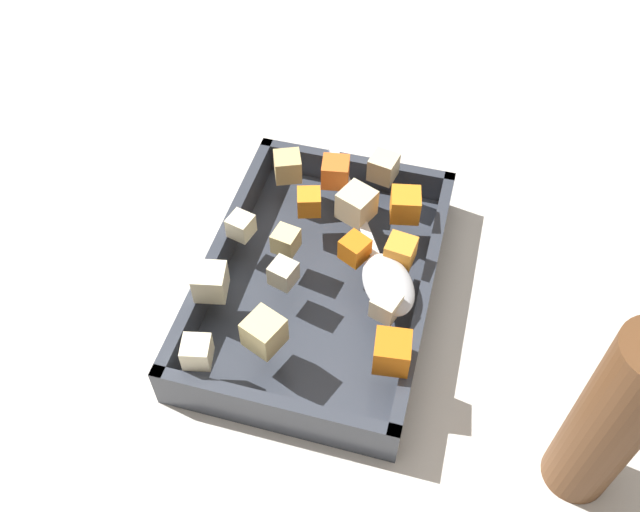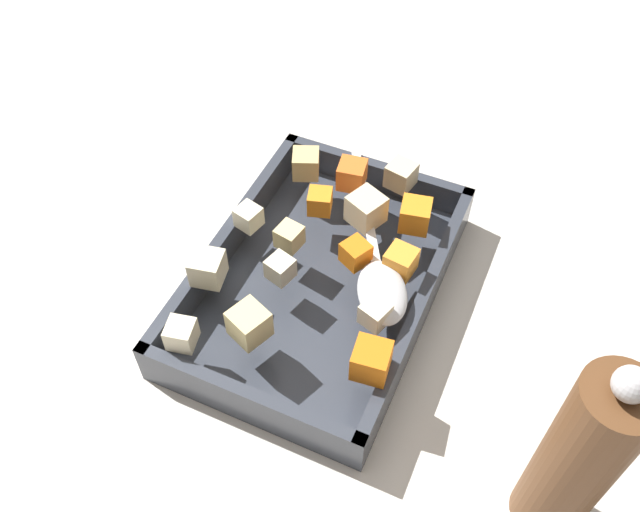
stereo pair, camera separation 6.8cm
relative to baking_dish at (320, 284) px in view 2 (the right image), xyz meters
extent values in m
plane|color=beige|center=(0.02, 0.01, -0.02)|extent=(4.00, 4.00, 0.00)
cube|color=#333842|center=(0.00, 0.00, -0.01)|extent=(0.33, 0.23, 0.01)
cube|color=#333842|center=(0.00, -0.11, 0.02)|extent=(0.33, 0.01, 0.04)
cube|color=#333842|center=(0.00, 0.11, 0.02)|extent=(0.33, 0.01, 0.04)
cube|color=#333842|center=(-0.16, 0.00, 0.02)|extent=(0.01, 0.23, 0.04)
cube|color=#333842|center=(0.16, 0.00, 0.02)|extent=(0.01, 0.23, 0.04)
cube|color=orange|center=(-0.12, -0.01, 0.05)|extent=(0.03, 0.03, 0.03)
cube|color=orange|center=(-0.09, 0.07, 0.05)|extent=(0.04, 0.04, 0.03)
cube|color=orange|center=(-0.02, 0.03, 0.05)|extent=(0.03, 0.03, 0.02)
cube|color=orange|center=(-0.02, 0.08, 0.05)|extent=(0.03, 0.03, 0.03)
cube|color=orange|center=(0.09, 0.09, 0.05)|extent=(0.04, 0.04, 0.03)
cube|color=orange|center=(-0.07, -0.03, 0.05)|extent=(0.03, 0.03, 0.02)
cube|color=tan|center=(-0.11, -0.07, 0.05)|extent=(0.04, 0.04, 0.03)
cube|color=beige|center=(0.06, -0.09, 0.05)|extent=(0.04, 0.04, 0.03)
cube|color=beige|center=(-0.07, 0.02, 0.05)|extent=(0.04, 0.04, 0.03)
cube|color=beige|center=(-0.02, -0.09, 0.05)|extent=(0.03, 0.03, 0.02)
cube|color=beige|center=(0.14, -0.08, 0.05)|extent=(0.03, 0.03, 0.03)
cube|color=beige|center=(-0.14, 0.04, 0.05)|extent=(0.03, 0.03, 0.03)
cube|color=#E0CC89|center=(0.10, -0.02, 0.05)|extent=(0.04, 0.04, 0.03)
cube|color=#E0CC89|center=(-0.01, -0.04, 0.05)|extent=(0.03, 0.03, 0.02)
cube|color=beige|center=(0.04, 0.08, 0.05)|extent=(0.03, 0.03, 0.02)
cube|color=beige|center=(0.03, -0.03, 0.05)|extent=(0.03, 0.03, 0.02)
ellipsoid|color=silver|center=(0.02, 0.07, 0.05)|extent=(0.09, 0.08, 0.02)
cube|color=silver|center=(-0.09, 0.01, 0.04)|extent=(0.16, 0.10, 0.01)
cylinder|color=brown|center=(0.13, 0.27, 0.09)|extent=(0.06, 0.06, 0.21)
sphere|color=#B7B7BC|center=(0.13, 0.27, 0.20)|extent=(0.02, 0.02, 0.02)
camera|label=1|loc=(0.42, 0.11, 0.58)|focal=38.84mm
camera|label=2|loc=(0.40, 0.18, 0.58)|focal=38.84mm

